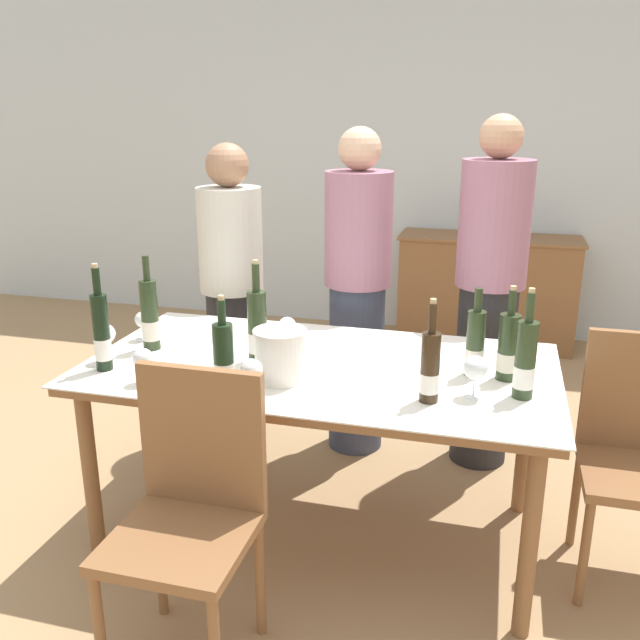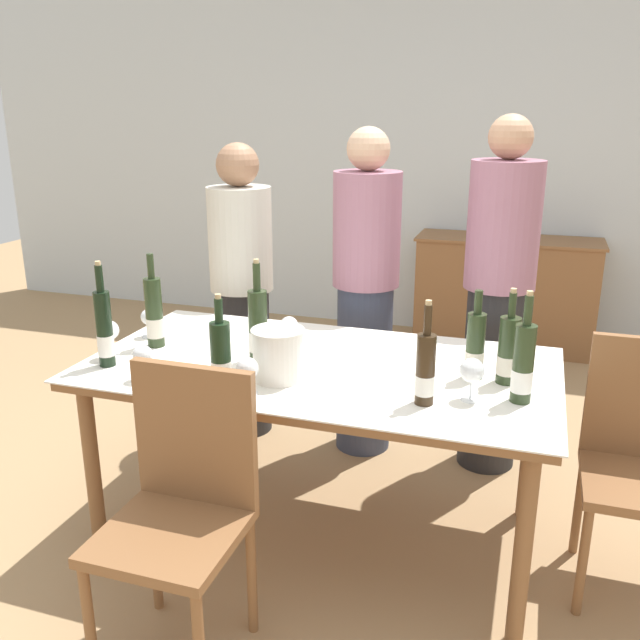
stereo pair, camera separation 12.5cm
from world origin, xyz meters
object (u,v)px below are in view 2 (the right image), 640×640
at_px(wine_bottle_5, 221,357).
at_px(wine_glass_5, 247,370).
at_px(wine_bottle_3, 104,330).
at_px(wine_glass_0, 289,327).
at_px(ice_bucket, 278,353).
at_px(person_host, 242,294).
at_px(wine_bottle_2, 508,352).
at_px(person_guest_left, 365,296).
at_px(person_guest_right, 497,300).
at_px(wine_glass_3, 149,318).
at_px(chair_near_front, 182,496).
at_px(wine_glass_4, 472,371).
at_px(wine_glass_1, 143,356).
at_px(wine_bottle_6, 475,347).
at_px(wine_bottle_7, 154,314).
at_px(wine_bottle_4, 523,365).
at_px(dining_table, 320,380).
at_px(wine_bottle_1, 425,370).
at_px(wine_bottle_0, 258,327).
at_px(wine_glass_2, 109,332).
at_px(sideboard_cabinet, 505,293).

bearing_deg(wine_bottle_5, wine_glass_5, -13.37).
height_order(wine_bottle_3, wine_glass_0, wine_bottle_3).
height_order(ice_bucket, person_host, person_host).
bearing_deg(wine_bottle_3, wine_glass_5, -8.01).
height_order(wine_bottle_2, person_guest_left, person_guest_left).
height_order(person_host, person_guest_right, person_guest_right).
bearing_deg(wine_glass_3, wine_bottle_3, -85.27).
bearing_deg(chair_near_front, wine_glass_4, 33.35).
bearing_deg(wine_glass_1, wine_glass_3, 119.26).
xyz_separation_m(wine_bottle_6, wine_bottle_7, (-1.31, -0.05, 0.02)).
bearing_deg(person_guest_left, wine_bottle_4, -50.00).
bearing_deg(dining_table, wine_bottle_4, -9.45).
xyz_separation_m(wine_glass_1, wine_glass_4, (1.16, 0.19, 0.01)).
bearing_deg(wine_glass_4, person_guest_left, 122.41).
distance_m(wine_bottle_1, wine_bottle_3, 1.23).
xyz_separation_m(ice_bucket, wine_glass_4, (0.69, 0.02, 0.00)).
height_order(wine_bottle_2, person_host, person_host).
height_order(wine_glass_4, person_host, person_host).
xyz_separation_m(wine_bottle_5, wine_glass_4, (0.86, 0.16, -0.01)).
height_order(wine_bottle_6, chair_near_front, wine_bottle_6).
distance_m(person_guest_left, person_guest_right, 0.64).
bearing_deg(wine_bottle_5, dining_table, 51.86).
height_order(wine_bottle_2, wine_glass_1, wine_bottle_2).
distance_m(wine_bottle_1, chair_near_front, 0.89).
height_order(wine_bottle_6, person_guest_left, person_guest_left).
bearing_deg(wine_bottle_0, wine_bottle_1, -16.82).
bearing_deg(wine_bottle_1, wine_glass_2, 177.75).
bearing_deg(person_host, wine_glass_3, -99.28).
distance_m(person_host, person_guest_left, 0.67).
bearing_deg(wine_bottle_6, wine_glass_4, -87.00).
relative_size(wine_glass_0, person_guest_right, 0.09).
xyz_separation_m(sideboard_cabinet, chair_near_front, (-0.80, -3.39, 0.13)).
distance_m(dining_table, wine_glass_2, 0.86).
bearing_deg(sideboard_cabinet, wine_glass_0, -106.03).
bearing_deg(chair_near_front, person_host, 107.17).
xyz_separation_m(chair_near_front, person_host, (-0.47, 1.51, 0.24)).
relative_size(wine_glass_3, wine_glass_4, 0.83).
distance_m(wine_bottle_3, wine_bottle_4, 1.55).
relative_size(dining_table, wine_bottle_7, 4.60).
bearing_deg(person_guest_right, ice_bucket, -124.93).
height_order(wine_glass_5, person_guest_right, person_guest_right).
xyz_separation_m(wine_glass_4, person_guest_right, (0.02, 1.00, -0.01)).
bearing_deg(wine_glass_4, wine_bottle_7, 173.17).
height_order(dining_table, person_guest_left, person_guest_left).
bearing_deg(wine_glass_1, wine_glass_4, 9.08).
bearing_deg(wine_bottle_0, chair_near_front, -88.48).
relative_size(wine_bottle_2, person_guest_left, 0.22).
distance_m(sideboard_cabinet, person_guest_right, 1.90).
xyz_separation_m(wine_bottle_0, wine_glass_3, (-0.57, 0.12, -0.05)).
relative_size(wine_bottle_1, wine_bottle_2, 1.02).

